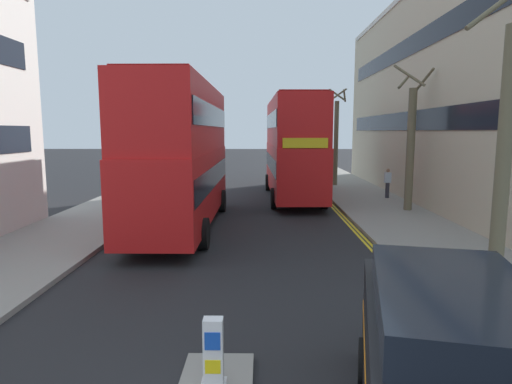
{
  "coord_description": "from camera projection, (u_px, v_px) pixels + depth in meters",
  "views": [
    {
      "loc": [
        0.67,
        -3.36,
        3.82
      ],
      "look_at": [
        0.5,
        11.0,
        1.8
      ],
      "focal_mm": 30.58,
      "sensor_mm": 36.0,
      "label": 1
    }
  ],
  "objects": [
    {
      "name": "street_tree_far",
      "position": [
        504.0,
        150.0,
        9.79
      ],
      "size": [
        1.42,
        1.72,
        6.94
      ],
      "color": "#6B6047",
      "rests_on": "sidewalk_right"
    },
    {
      "name": "townhouse_terrace_right",
      "position": [
        503.0,
        95.0,
        23.06
      ],
      "size": [
        10.08,
        28.0,
        11.44
      ],
      "color": "beige",
      "rests_on": "ground"
    },
    {
      "name": "sidewalk_right",
      "position": [
        390.0,
        215.0,
        19.62
      ],
      "size": [
        4.0,
        80.0,
        0.14
      ],
      "primitive_type": "cube",
      "color": "gray",
      "rests_on": "ground"
    },
    {
      "name": "pedestrian_far",
      "position": [
        388.0,
        183.0,
        24.04
      ],
      "size": [
        0.34,
        0.22,
        1.62
      ],
      "color": "#2D2D38",
      "rests_on": "sidewalk_right"
    },
    {
      "name": "kerb_line_outer",
      "position": [
        353.0,
        226.0,
        17.68
      ],
      "size": [
        0.1,
        56.0,
        0.01
      ],
      "primitive_type": "cube",
      "color": "yellow",
      "rests_on": "ground"
    },
    {
      "name": "keep_left_bollard",
      "position": [
        214.0,
        359.0,
        6.18
      ],
      "size": [
        0.36,
        0.28,
        1.11
      ],
      "color": "silver",
      "rests_on": "traffic_island"
    },
    {
      "name": "street_tree_near",
      "position": [
        411.0,
        145.0,
        20.07
      ],
      "size": [
        1.8,
        1.79,
        6.62
      ],
      "color": "#6B6047",
      "rests_on": "sidewalk_right"
    },
    {
      "name": "double_decker_bus_oncoming",
      "position": [
        293.0,
        145.0,
        24.44
      ],
      "size": [
        3.02,
        10.87,
        5.64
      ],
      "color": "red",
      "rests_on": "ground"
    },
    {
      "name": "taxi_minivan",
      "position": [
        454.0,
        381.0,
        4.82
      ],
      "size": [
        2.87,
        5.1,
        2.12
      ],
      "color": "black",
      "rests_on": "ground"
    },
    {
      "name": "kerb_line_inner",
      "position": [
        349.0,
        226.0,
        17.68
      ],
      "size": [
        0.1,
        56.0,
        0.01
      ],
      "primitive_type": "cube",
      "color": "yellow",
      "rests_on": "ground"
    },
    {
      "name": "sidewalk_left",
      "position": [
        103.0,
        214.0,
        19.78
      ],
      "size": [
        4.0,
        80.0,
        0.14
      ],
      "primitive_type": "cube",
      "color": "gray",
      "rests_on": "ground"
    },
    {
      "name": "street_tree_mid",
      "position": [
        336.0,
        137.0,
        29.52
      ],
      "size": [
        1.41,
        1.46,
        6.56
      ],
      "color": "#6B6047",
      "rests_on": "sidewalk_right"
    },
    {
      "name": "double_decker_bus_away",
      "position": [
        182.0,
        151.0,
        17.06
      ],
      "size": [
        2.81,
        10.81,
        5.64
      ],
      "color": "red",
      "rests_on": "ground"
    }
  ]
}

